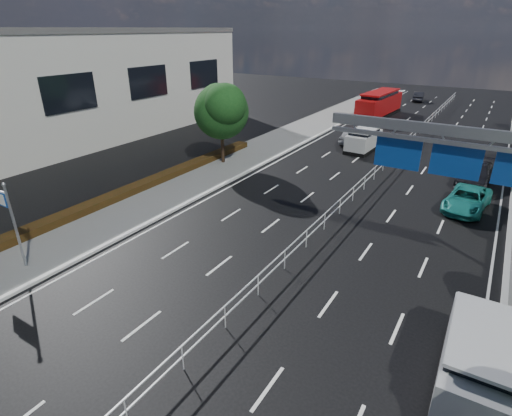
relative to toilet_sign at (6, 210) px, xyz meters
The scene contains 16 objects.
ground 11.34m from the toilet_sign, ahead, with size 160.00×160.00×0.00m, color black.
sidewalk_near 2.93m from the toilet_sign, behind, with size 5.00×140.00×0.14m, color slate.
kerb_near 3.48m from the toilet_sign, ahead, with size 0.25×140.00×0.15m, color silver.
median_fence 25.14m from the toilet_sign, 64.04° to the left, with size 0.05×85.00×1.02m.
hedge_near 6.10m from the toilet_sign, 115.13° to the left, with size 1.00×36.00×0.44m, color black.
toilet_sign is the anchor object (origin of this frame).
overhead_gantry 20.52m from the toilet_sign, 29.60° to the left, with size 10.24×0.38×7.45m.
near_building 26.29m from the toilet_sign, 136.62° to the left, with size 12.00×38.00×10.00m, color beige.
near_tree_back 18.07m from the toilet_sign, 93.14° to the left, with size 4.84×4.51×6.69m.
white_minivan 29.18m from the toilet_sign, 74.63° to the left, with size 2.22×4.73×2.02m.
red_bus 44.70m from the toilet_sign, 84.30° to the left, with size 3.17×10.73×3.16m.
near_car_silver 30.82m from the toilet_sign, 78.77° to the left, with size 1.86×4.63×1.58m, color #9EA0A5.
near_car_dark 60.11m from the toilet_sign, 83.96° to the left, with size 1.47×4.21×1.39m, color black.
silver_minivan 19.68m from the toilet_sign, 10.54° to the left, with size 2.20×5.01×2.07m.
parked_car_teal 25.50m from the toilet_sign, 46.59° to the left, with size 2.22×4.82×1.34m, color #1B7D78.
parked_car_dark 29.66m from the toilet_sign, 53.83° to the left, with size 2.08×5.11×1.48m, color black.
Camera 1 is at (7.29, -8.00, 10.44)m, focal length 28.00 mm.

